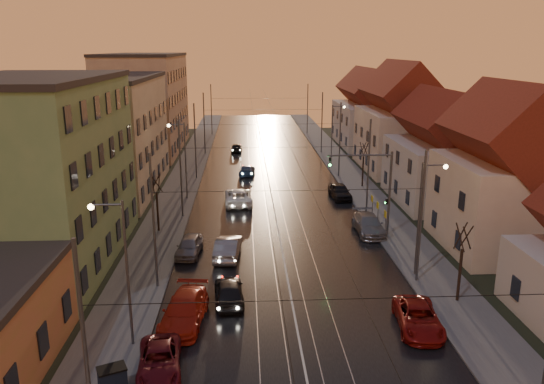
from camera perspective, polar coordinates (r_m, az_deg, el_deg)
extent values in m
plane|color=black|center=(27.83, 3.40, -17.88)|extent=(160.00, 160.00, 0.00)
cube|color=black|center=(65.00, -0.47, 1.76)|extent=(16.00, 120.00, 0.04)
cube|color=#4C4C4C|center=(65.33, -9.27, 1.68)|extent=(4.00, 120.00, 0.15)
cube|color=#4C4C4C|center=(66.17, 8.22, 1.90)|extent=(4.00, 120.00, 0.15)
cube|color=gray|center=(64.93, -2.41, 1.77)|extent=(0.06, 120.00, 0.03)
cube|color=gray|center=(64.96, -1.14, 1.79)|extent=(0.06, 120.00, 0.03)
cube|color=gray|center=(65.03, 0.21, 1.80)|extent=(0.06, 120.00, 0.03)
cube|color=gray|center=(65.12, 1.47, 1.82)|extent=(0.06, 120.00, 0.03)
cube|color=#5D8756|center=(40.88, -24.03, 1.64)|extent=(10.00, 18.00, 13.00)
cube|color=tan|center=(59.72, -17.32, 5.72)|extent=(10.00, 20.00, 12.00)
cube|color=#9F7E66|center=(82.87, -13.39, 9.19)|extent=(10.00, 24.00, 14.00)
cube|color=beige|center=(44.53, 23.51, -1.27)|extent=(8.50, 10.00, 7.00)
pyramid|color=maroon|center=(43.43, 24.26, 5.58)|extent=(8.67, 10.20, 3.80)
cube|color=beige|center=(56.17, 17.71, 1.99)|extent=(9.00, 12.00, 6.00)
pyramid|color=maroon|center=(55.36, 18.09, 6.63)|extent=(9.18, 12.24, 3.20)
cube|color=beige|center=(69.98, 13.52, 5.43)|extent=(9.00, 14.00, 7.50)
pyramid|color=maroon|center=(69.27, 13.82, 10.12)|extent=(9.18, 14.28, 4.00)
cube|color=beige|center=(87.26, 10.21, 7.16)|extent=(9.00, 16.00, 6.50)
pyramid|color=maroon|center=(86.71, 10.37, 10.43)|extent=(9.18, 16.32, 3.50)
cylinder|color=#595B60|center=(21.03, -19.40, -16.29)|extent=(0.16, 0.16, 9.00)
cylinder|color=#595B60|center=(34.37, -12.61, -3.25)|extent=(0.16, 0.16, 9.00)
cylinder|color=#595B60|center=(35.74, 15.74, -2.75)|extent=(0.16, 0.16, 9.00)
cylinder|color=#595B60|center=(48.69, -9.80, 2.35)|extent=(0.16, 0.16, 9.00)
cylinder|color=#595B60|center=(49.66, 10.33, 2.58)|extent=(0.16, 0.16, 9.00)
cylinder|color=#595B60|center=(63.32, -8.27, 5.38)|extent=(0.16, 0.16, 9.00)
cylinder|color=#595B60|center=(64.07, 7.31, 5.53)|extent=(0.16, 0.16, 9.00)
cylinder|color=#595B60|center=(78.09, -7.31, 7.27)|extent=(0.16, 0.16, 9.00)
cylinder|color=#595B60|center=(78.71, 5.39, 7.39)|extent=(0.16, 0.16, 9.00)
cylinder|color=#595B60|center=(95.92, -6.54, 8.77)|extent=(0.16, 0.16, 9.00)
cylinder|color=#595B60|center=(96.41, 3.84, 8.87)|extent=(0.16, 0.16, 9.00)
cylinder|color=#595B60|center=(28.17, -15.25, -8.73)|extent=(0.14, 0.14, 8.00)
cylinder|color=#595B60|center=(27.08, -17.46, -1.32)|extent=(1.60, 0.10, 0.10)
sphere|color=#FFD88C|center=(27.30, -18.91, -1.53)|extent=(0.32, 0.32, 0.32)
cylinder|color=#595B60|center=(36.85, 15.50, -3.00)|extent=(0.14, 0.14, 8.00)
cylinder|color=#595B60|center=(36.14, 17.13, 2.77)|extent=(1.60, 0.10, 0.10)
sphere|color=#FFD88C|center=(36.42, 18.18, 2.61)|extent=(0.32, 0.32, 0.32)
cylinder|color=#595B60|center=(54.64, -9.27, 3.24)|extent=(0.14, 0.14, 8.00)
cylinder|color=#595B60|center=(54.08, -10.30, 7.16)|extent=(1.60, 0.10, 0.10)
sphere|color=#FFD88C|center=(54.19, -11.05, 7.03)|extent=(0.32, 0.32, 0.32)
cylinder|color=#595B60|center=(70.99, 6.46, 6.10)|extent=(0.14, 0.14, 8.00)
cylinder|color=#595B60|center=(70.63, 7.20, 9.14)|extent=(1.60, 0.10, 0.10)
sphere|color=#FFD88C|center=(70.77, 7.78, 9.05)|extent=(0.32, 0.32, 0.32)
cylinder|color=#595B60|center=(44.34, 12.52, -0.27)|extent=(0.20, 0.20, 7.20)
cylinder|color=#595B60|center=(42.96, 9.42, 3.92)|extent=(5.20, 0.14, 0.14)
imported|color=black|center=(42.63, 6.23, 3.13)|extent=(0.15, 0.18, 0.90)
sphere|color=#19FF3F|center=(42.55, 6.25, 2.90)|extent=(0.20, 0.20, 0.20)
cylinder|color=black|center=(45.79, -12.19, -2.17)|extent=(0.18, 0.18, 3.50)
cylinder|color=black|center=(45.15, -12.06, 0.96)|extent=(0.37, 0.92, 1.61)
cylinder|color=black|center=(45.35, -12.44, 1.00)|extent=(0.91, 0.40, 1.61)
cylinder|color=black|center=(45.07, -12.69, 0.89)|extent=(0.37, 0.92, 1.61)
cylinder|color=black|center=(44.88, -12.26, 0.86)|extent=(0.84, 0.54, 1.62)
cylinder|color=black|center=(34.62, 19.52, -8.53)|extent=(0.18, 0.18, 3.50)
cylinder|color=black|center=(33.88, 20.21, -4.48)|extent=(0.37, 0.92, 1.61)
cylinder|color=black|center=(33.88, 19.62, -4.42)|extent=(0.91, 0.40, 1.61)
cylinder|color=black|center=(33.55, 19.59, -4.62)|extent=(0.37, 0.92, 1.61)
cylinder|color=black|center=(33.57, 20.24, -4.66)|extent=(0.84, 0.54, 1.62)
cylinder|color=black|center=(60.16, 9.74, 2.13)|extent=(0.18, 0.18, 3.50)
cylinder|color=black|center=(59.78, 10.05, 4.53)|extent=(0.37, 0.92, 1.61)
cylinder|color=black|center=(59.85, 9.72, 4.56)|extent=(0.91, 0.40, 1.61)
cylinder|color=black|center=(59.51, 9.65, 4.50)|extent=(0.37, 0.92, 1.61)
cylinder|color=black|center=(59.47, 10.01, 4.47)|extent=(0.84, 0.54, 1.62)
imported|color=black|center=(33.24, -4.65, -10.57)|extent=(2.05, 4.47, 1.48)
imported|color=gray|center=(39.90, -4.77, -5.96)|extent=(2.10, 4.94, 1.59)
imported|color=white|center=(53.13, -3.63, -0.50)|extent=(2.84, 5.78, 1.58)
imported|color=navy|center=(65.31, -2.71, 2.36)|extent=(2.19, 4.49, 1.26)
imported|color=black|center=(79.99, -3.84, 4.77)|extent=(1.63, 3.93, 1.33)
imported|color=#590F17|center=(27.37, -12.02, -17.31)|extent=(2.52, 4.61, 1.22)
imported|color=#A91F10|center=(31.19, -9.42, -12.48)|extent=(2.78, 5.64, 1.58)
imported|color=gray|center=(40.73, -8.89, -5.77)|extent=(2.08, 4.29, 1.41)
imported|color=maroon|center=(31.36, 15.45, -12.91)|extent=(2.78, 5.11, 1.36)
imported|color=gray|center=(45.58, 10.35, -3.45)|extent=(2.19, 5.30, 1.53)
imported|color=black|center=(55.55, 7.30, 0.08)|extent=(2.19, 4.64, 1.53)
cube|color=black|center=(26.39, -16.77, -18.79)|extent=(1.42, 1.22, 1.10)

